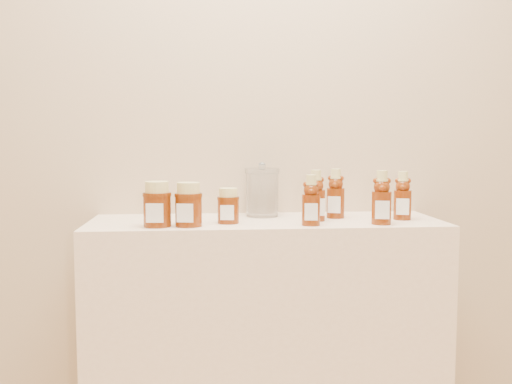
{
  "coord_description": "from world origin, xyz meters",
  "views": [
    {
      "loc": [
        -0.21,
        -0.38,
        1.17
      ],
      "look_at": [
        -0.04,
        1.52,
        1.0
      ],
      "focal_mm": 40.0,
      "sensor_mm": 36.0,
      "label": 1
    }
  ],
  "objects_px": {
    "bear_bottle_back_left": "(316,192)",
    "glass_canister": "(262,190)",
    "bear_bottle_front_left": "(311,197)",
    "honey_jar_left": "(157,204)",
    "display_table": "(265,347)"
  },
  "relations": [
    {
      "from": "bear_bottle_front_left",
      "to": "honey_jar_left",
      "type": "relative_size",
      "value": 1.28
    },
    {
      "from": "display_table",
      "to": "glass_canister",
      "type": "distance_m",
      "value": 0.55
    },
    {
      "from": "glass_canister",
      "to": "display_table",
      "type": "bearing_deg",
      "value": -88.44
    },
    {
      "from": "bear_bottle_front_left",
      "to": "display_table",
      "type": "bearing_deg",
      "value": 145.28
    },
    {
      "from": "bear_bottle_back_left",
      "to": "bear_bottle_front_left",
      "type": "xyz_separation_m",
      "value": [
        -0.03,
        -0.1,
        -0.01
      ]
    },
    {
      "from": "display_table",
      "to": "honey_jar_left",
      "type": "bearing_deg",
      "value": -162.29
    },
    {
      "from": "bear_bottle_front_left",
      "to": "honey_jar_left",
      "type": "bearing_deg",
      "value": -172.39
    },
    {
      "from": "glass_canister",
      "to": "honey_jar_left",
      "type": "bearing_deg",
      "value": -149.12
    },
    {
      "from": "bear_bottle_back_left",
      "to": "honey_jar_left",
      "type": "distance_m",
      "value": 0.53
    },
    {
      "from": "bear_bottle_back_left",
      "to": "glass_canister",
      "type": "height_order",
      "value": "bear_bottle_back_left"
    },
    {
      "from": "bear_bottle_back_left",
      "to": "bear_bottle_front_left",
      "type": "relative_size",
      "value": 1.06
    },
    {
      "from": "bear_bottle_back_left",
      "to": "honey_jar_left",
      "type": "height_order",
      "value": "bear_bottle_back_left"
    },
    {
      "from": "bear_bottle_back_left",
      "to": "honey_jar_left",
      "type": "bearing_deg",
      "value": -177.53
    },
    {
      "from": "bear_bottle_back_left",
      "to": "glass_canister",
      "type": "relative_size",
      "value": 1.03
    },
    {
      "from": "display_table",
      "to": "bear_bottle_back_left",
      "type": "bearing_deg",
      "value": -9.98
    }
  ]
}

